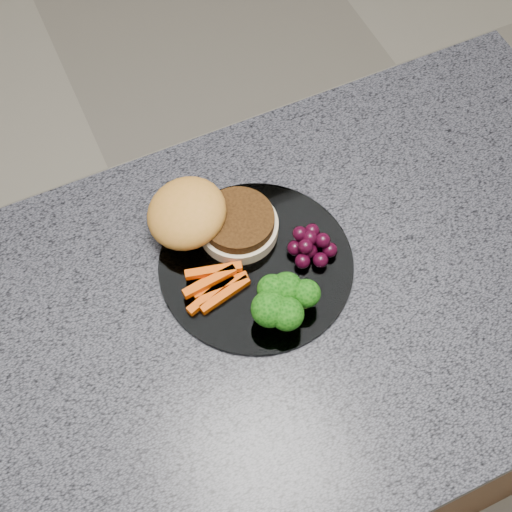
{
  "coord_description": "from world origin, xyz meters",
  "views": [
    {
      "loc": [
        -0.13,
        -0.35,
        1.74
      ],
      "look_at": [
        0.06,
        0.07,
        0.93
      ],
      "focal_mm": 50.0,
      "sensor_mm": 36.0,
      "label": 1
    }
  ],
  "objects_px": {
    "plate": "(256,264)",
    "grape_bunch": "(311,245)",
    "burger": "(205,219)",
    "island_cabinet": "(243,427)"
  },
  "relations": [
    {
      "from": "plate",
      "to": "grape_bunch",
      "type": "relative_size",
      "value": 4.11
    },
    {
      "from": "burger",
      "to": "grape_bunch",
      "type": "bearing_deg",
      "value": -28.68
    },
    {
      "from": "grape_bunch",
      "to": "plate",
      "type": "bearing_deg",
      "value": 170.0
    },
    {
      "from": "island_cabinet",
      "to": "burger",
      "type": "relative_size",
      "value": 6.48
    },
    {
      "from": "island_cabinet",
      "to": "plate",
      "type": "bearing_deg",
      "value": 48.89
    },
    {
      "from": "grape_bunch",
      "to": "burger",
      "type": "bearing_deg",
      "value": 141.37
    },
    {
      "from": "burger",
      "to": "grape_bunch",
      "type": "height_order",
      "value": "burger"
    },
    {
      "from": "island_cabinet",
      "to": "burger",
      "type": "distance_m",
      "value": 0.52
    },
    {
      "from": "plate",
      "to": "island_cabinet",
      "type": "bearing_deg",
      "value": -131.11
    },
    {
      "from": "plate",
      "to": "burger",
      "type": "bearing_deg",
      "value": 116.73
    }
  ]
}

